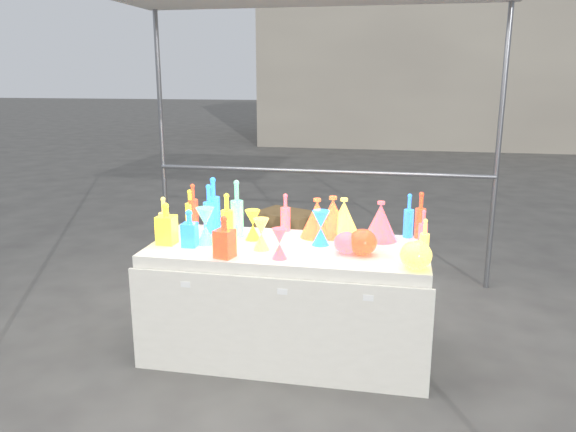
% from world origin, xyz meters
% --- Properties ---
extents(ground, '(80.00, 80.00, 0.00)m').
position_xyz_m(ground, '(0.00, 0.00, 0.00)').
color(ground, slate).
rests_on(ground, ground).
extents(display_table, '(1.84, 0.83, 0.75)m').
position_xyz_m(display_table, '(0.00, -0.01, 0.37)').
color(display_table, white).
rests_on(display_table, ground).
extents(background_building, '(14.00, 6.00, 6.00)m').
position_xyz_m(background_building, '(4.00, 14.00, 3.00)').
color(background_building, '#ACA28F').
rests_on(background_building, ground).
extents(cardboard_box_closed, '(0.72, 0.64, 0.43)m').
position_xyz_m(cardboard_box_closed, '(-0.44, 2.19, 0.22)').
color(cardboard_box_closed, olive).
rests_on(cardboard_box_closed, ground).
extents(cardboard_box_flat, '(0.70, 0.51, 0.06)m').
position_xyz_m(cardboard_box_flat, '(0.10, 1.80, 0.03)').
color(cardboard_box_flat, olive).
rests_on(cardboard_box_flat, ground).
extents(bottle_0, '(0.09, 0.09, 0.28)m').
position_xyz_m(bottle_0, '(-0.80, 0.33, 0.89)').
color(bottle_0, '#E14215').
rests_on(bottle_0, display_table).
extents(bottle_1, '(0.11, 0.11, 0.35)m').
position_xyz_m(bottle_1, '(-0.60, 0.20, 0.92)').
color(bottle_1, '#1A9141').
rests_on(bottle_1, display_table).
extents(bottle_2, '(0.09, 0.09, 0.32)m').
position_xyz_m(bottle_2, '(-0.77, 0.34, 0.91)').
color(bottle_2, orange).
rests_on(bottle_2, display_table).
extents(bottle_3, '(0.08, 0.08, 0.27)m').
position_xyz_m(bottle_3, '(-0.09, 0.35, 0.89)').
color(bottle_3, '#231FB7').
rests_on(bottle_3, display_table).
extents(bottle_4, '(0.09, 0.09, 0.30)m').
position_xyz_m(bottle_4, '(-0.84, -0.02, 0.90)').
color(bottle_4, '#137B76').
rests_on(bottle_4, display_table).
extents(bottle_5, '(0.10, 0.10, 0.40)m').
position_xyz_m(bottle_5, '(-0.38, 0.15, 0.95)').
color(bottle_5, '#A82162').
rests_on(bottle_5, display_table).
extents(bottle_6, '(0.10, 0.10, 0.32)m').
position_xyz_m(bottle_6, '(-0.44, 0.08, 0.91)').
color(bottle_6, '#E14215').
rests_on(bottle_6, display_table).
extents(bottle_7, '(0.12, 0.12, 0.39)m').
position_xyz_m(bottle_7, '(-0.59, 0.26, 0.94)').
color(bottle_7, '#1A9141').
rests_on(bottle_7, display_table).
extents(decanter_0, '(0.12, 0.12, 0.28)m').
position_xyz_m(decanter_0, '(-0.79, -0.11, 0.89)').
color(decanter_0, '#E14215').
rests_on(decanter_0, display_table).
extents(decanter_1, '(0.13, 0.13, 0.26)m').
position_xyz_m(decanter_1, '(-0.33, -0.31, 0.88)').
color(decanter_1, orange).
rests_on(decanter_1, display_table).
extents(decanter_2, '(0.10, 0.10, 0.24)m').
position_xyz_m(decanter_2, '(-0.62, -0.13, 0.87)').
color(decanter_2, '#1A9141').
rests_on(decanter_2, display_table).
extents(hourglass_1, '(0.12, 0.12, 0.19)m').
position_xyz_m(hourglass_1, '(0.00, -0.27, 0.84)').
color(hourglass_1, '#231FB7').
rests_on(hourglass_1, display_table).
extents(hourglass_2, '(0.13, 0.13, 0.20)m').
position_xyz_m(hourglass_2, '(-0.15, -0.12, 0.85)').
color(hourglass_2, '#137B76').
rests_on(hourglass_2, display_table).
extents(hourglass_3, '(0.15, 0.15, 0.24)m').
position_xyz_m(hourglass_3, '(-0.54, -0.06, 0.87)').
color(hourglass_3, '#A82162').
rests_on(hourglass_3, display_table).
extents(hourglass_4, '(0.13, 0.13, 0.21)m').
position_xyz_m(hourglass_4, '(-0.26, 0.09, 0.85)').
color(hourglass_4, '#E14215').
rests_on(hourglass_4, display_table).
extents(hourglass_5, '(0.13, 0.13, 0.23)m').
position_xyz_m(hourglass_5, '(0.21, 0.06, 0.87)').
color(hourglass_5, '#1A9141').
rests_on(hourglass_5, display_table).
extents(globe_1, '(0.24, 0.24, 0.15)m').
position_xyz_m(globe_1, '(0.81, -0.30, 0.82)').
color(globe_1, '#137B76').
rests_on(globe_1, display_table).
extents(globe_2, '(0.23, 0.23, 0.14)m').
position_xyz_m(globe_2, '(0.49, -0.10, 0.82)').
color(globe_2, orange).
rests_on(globe_2, display_table).
extents(globe_3, '(0.17, 0.17, 0.13)m').
position_xyz_m(globe_3, '(0.39, -0.09, 0.81)').
color(globe_3, '#231FB7').
rests_on(globe_3, display_table).
extents(lampshade_0, '(0.28, 0.28, 0.27)m').
position_xyz_m(lampshade_0, '(0.15, 0.24, 0.89)').
color(lampshade_0, yellow).
rests_on(lampshade_0, display_table).
extents(lampshade_1, '(0.28, 0.28, 0.28)m').
position_xyz_m(lampshade_1, '(0.26, 0.28, 0.89)').
color(lampshade_1, yellow).
rests_on(lampshade_1, display_table).
extents(lampshade_2, '(0.26, 0.26, 0.27)m').
position_xyz_m(lampshade_2, '(0.58, 0.25, 0.88)').
color(lampshade_2, '#231FB7').
rests_on(lampshade_2, display_table).
extents(lampshade_3, '(0.29, 0.29, 0.27)m').
position_xyz_m(lampshade_3, '(0.33, 0.28, 0.89)').
color(lampshade_3, '#137B76').
rests_on(lampshade_3, display_table).
extents(bottle_8, '(0.07, 0.07, 0.30)m').
position_xyz_m(bottle_8, '(0.77, 0.36, 0.90)').
color(bottle_8, '#1A9141').
rests_on(bottle_8, display_table).
extents(bottle_9, '(0.09, 0.09, 0.32)m').
position_xyz_m(bottle_9, '(0.85, 0.36, 0.91)').
color(bottle_9, orange).
rests_on(bottle_9, display_table).
extents(bottle_10, '(0.07, 0.07, 0.25)m').
position_xyz_m(bottle_10, '(0.86, 0.12, 0.88)').
color(bottle_10, '#231FB7').
rests_on(bottle_10, display_table).
extents(bottle_11, '(0.06, 0.06, 0.26)m').
position_xyz_m(bottle_11, '(0.86, -0.13, 0.88)').
color(bottle_11, '#137B76').
rests_on(bottle_11, display_table).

